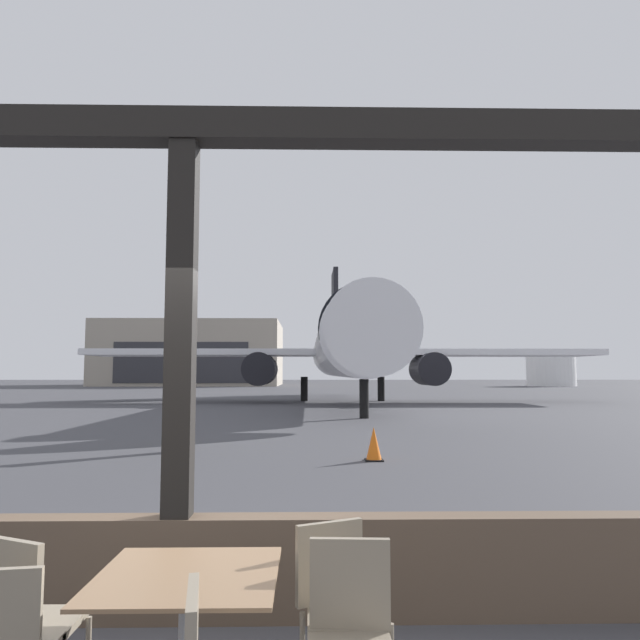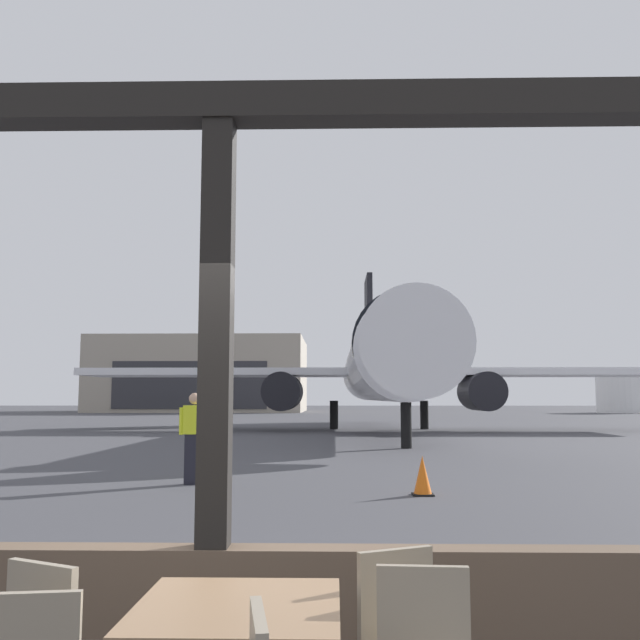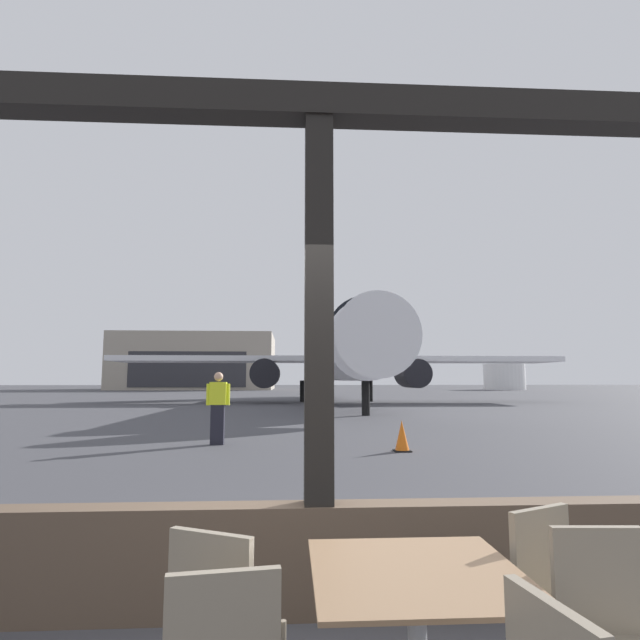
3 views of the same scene
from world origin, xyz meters
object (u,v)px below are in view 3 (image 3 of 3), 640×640
object	(u,v)px
ground_crew_worker	(218,407)
traffic_cone	(402,437)
airplane	(340,355)
cafe_chair_aisle_left	(614,627)
dining_table	(418,639)
cafe_chair_window_right	(560,592)
cafe_chair_side_extra	(221,617)
distant_hangar	(198,362)
fuel_storage_tank	(504,377)

from	to	relation	value
ground_crew_worker	traffic_cone	bearing A→B (deg)	-18.70
ground_crew_worker	airplane	bearing A→B (deg)	76.72
cafe_chair_aisle_left	traffic_cone	bearing A→B (deg)	83.02
dining_table	traffic_cone	size ratio (longest dim) A/B	1.33
ground_crew_worker	cafe_chair_window_right	bearing A→B (deg)	-73.24
cafe_chair_side_extra	ground_crew_worker	bearing A→B (deg)	98.11
airplane	distant_hangar	bearing A→B (deg)	109.92
traffic_cone	fuel_storage_tank	bearing A→B (deg)	65.18
cafe_chair_window_right	traffic_cone	distance (m)	8.80
cafe_chair_side_extra	traffic_cone	bearing A→B (deg)	72.84
dining_table	fuel_storage_tank	bearing A→B (deg)	66.58
distant_hangar	airplane	bearing A→B (deg)	-70.08
airplane	traffic_cone	bearing A→B (deg)	-92.13
cafe_chair_aisle_left	dining_table	bearing A→B (deg)	173.30
ground_crew_worker	cafe_chair_aisle_left	bearing A→B (deg)	-73.56
cafe_chair_window_right	airplane	xyz separation A→B (m)	(2.00, 31.58, 2.70)
cafe_chair_side_extra	distant_hangar	xyz separation A→B (m)	(-14.96, 82.93, 3.88)
cafe_chair_window_right	fuel_storage_tank	bearing A→B (deg)	67.00
cafe_chair_window_right	ground_crew_worker	world-z (taller)	ground_crew_worker
cafe_chair_aisle_left	airplane	size ratio (longest dim) A/B	0.03
cafe_chair_window_right	fuel_storage_tank	distance (m)	82.37
airplane	distant_hangar	distance (m)	54.47
cafe_chair_aisle_left	cafe_chair_side_extra	distance (m)	1.64
traffic_cone	airplane	bearing A→B (deg)	87.87
airplane	fuel_storage_tank	size ratio (longest dim) A/B	4.90
cafe_chair_window_right	ground_crew_worker	size ratio (longest dim) A/B	0.52
fuel_storage_tank	cafe_chair_aisle_left	bearing A→B (deg)	-112.88
cafe_chair_side_extra	cafe_chair_window_right	bearing A→B (deg)	5.43
cafe_chair_window_right	distant_hangar	xyz separation A→B (m)	(-16.55, 82.78, 3.87)
ground_crew_worker	traffic_cone	size ratio (longest dim) A/B	2.61
fuel_storage_tank	airplane	bearing A→B (deg)	-124.31
traffic_cone	cafe_chair_window_right	bearing A→B (deg)	-97.52
cafe_chair_side_extra	airplane	xyz separation A→B (m)	(3.59, 31.73, 2.70)
dining_table	airplane	distance (m)	32.07
airplane	cafe_chair_window_right	bearing A→B (deg)	-93.63
airplane	ground_crew_worker	xyz separation A→B (m)	(-5.06, -21.43, -2.34)
cafe_chair_aisle_left	traffic_cone	size ratio (longest dim) A/B	1.37
cafe_chair_aisle_left	cafe_chair_side_extra	world-z (taller)	same
cafe_chair_window_right	distant_hangar	size ratio (longest dim) A/B	0.04
cafe_chair_side_extra	fuel_storage_tank	bearing A→B (deg)	66.03
cafe_chair_side_extra	traffic_cone	world-z (taller)	cafe_chair_side_extra
cafe_chair_window_right	traffic_cone	xyz separation A→B (m)	(1.15, 8.72, -0.23)
dining_table	airplane	xyz separation A→B (m)	(2.76, 31.83, 2.77)
cafe_chair_aisle_left	distant_hangar	world-z (taller)	distant_hangar
dining_table	traffic_cone	distance (m)	9.18
distant_hangar	fuel_storage_tank	world-z (taller)	distant_hangar
distant_hangar	fuel_storage_tank	xyz separation A→B (m)	(48.74, -6.97, -2.42)
traffic_cone	cafe_chair_aisle_left	bearing A→B (deg)	-96.98
cafe_chair_window_right	distant_hangar	distance (m)	84.51
dining_table	traffic_cone	xyz separation A→B (m)	(1.91, 8.98, -0.16)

